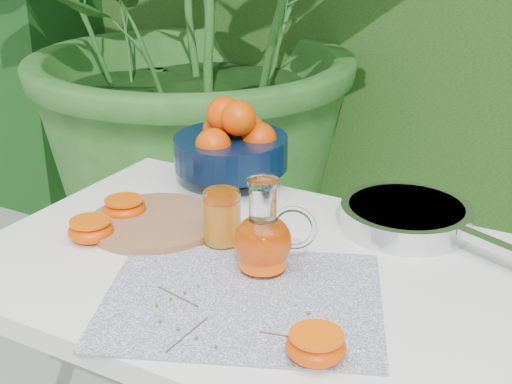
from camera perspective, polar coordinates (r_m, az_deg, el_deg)
The scene contains 10 objects.
potted_plant_left at distance 2.55m, azimuth -3.22°, elevation 14.40°, with size 1.99×1.99×1.99m, color #2B5D1F.
white_table at distance 1.34m, azimuth -0.42°, elevation -8.64°, with size 1.00×0.70×0.75m.
placemat at distance 1.18m, azimuth -1.10°, elevation -8.59°, with size 0.46×0.35×0.00m, color #0E174E.
cutting_board at distance 1.44m, azimuth -8.06°, elevation -2.42°, with size 0.27×0.27×0.02m, color #946643.
fruit_bowl at distance 1.61m, azimuth -1.94°, elevation 3.80°, with size 0.29×0.29×0.20m.
juice_pitcher at distance 1.24m, azimuth 0.64°, elevation -3.78°, with size 0.16×0.13×0.17m.
juice_tumbler at distance 1.34m, azimuth -2.72°, elevation -2.13°, with size 0.09×0.09×0.10m.
saute_pan at distance 1.45m, azimuth 12.02°, elevation -1.88°, with size 0.48×0.34×0.05m.
orange_halves at distance 1.30m, azimuth -7.44°, elevation -4.81°, with size 0.64×0.35×0.04m.
thyme_sprigs at distance 1.12m, azimuth -2.66°, elevation -10.36°, with size 0.34×0.20×0.01m.
Camera 1 is at (0.62, -0.94, 1.37)m, focal length 50.00 mm.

